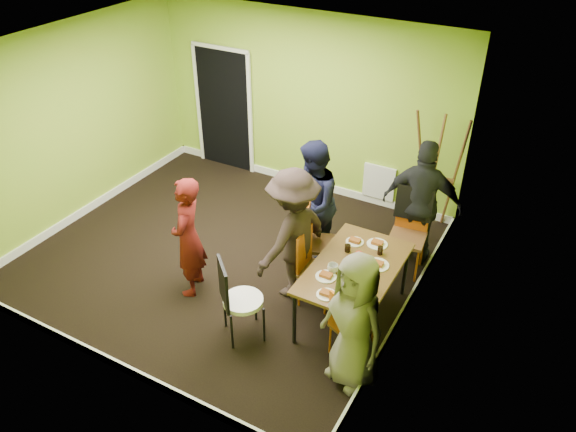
# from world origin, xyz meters

# --- Properties ---
(ground) EXTENTS (5.00, 5.00, 0.00)m
(ground) POSITION_xyz_m (0.00, 0.00, 0.00)
(ground) COLOR black
(ground) RESTS_ON ground
(room_walls) EXTENTS (5.04, 4.54, 2.82)m
(room_walls) POSITION_xyz_m (-0.02, 0.04, 0.99)
(room_walls) COLOR #8EBE31
(room_walls) RESTS_ON ground
(dining_table) EXTENTS (0.90, 1.50, 0.75)m
(dining_table) POSITION_xyz_m (1.96, -0.30, 0.70)
(dining_table) COLOR black
(dining_table) RESTS_ON ground
(chair_left_far) EXTENTS (0.55, 0.55, 1.04)m
(chair_left_far) POSITION_xyz_m (1.23, 0.22, 0.58)
(chair_left_far) COLOR #C65B12
(chair_left_far) RESTS_ON ground
(chair_left_near) EXTENTS (0.42, 0.42, 0.98)m
(chair_left_near) POSITION_xyz_m (1.41, -0.25, 0.55)
(chair_left_near) COLOR #C65B12
(chair_left_near) RESTS_ON ground
(chair_back_end) EXTENTS (0.52, 0.59, 1.13)m
(chair_back_end) POSITION_xyz_m (2.18, 1.04, 0.80)
(chair_back_end) COLOR #C65B12
(chair_back_end) RESTS_ON ground
(chair_front_end) EXTENTS (0.48, 0.48, 0.89)m
(chair_front_end) POSITION_xyz_m (2.16, -0.93, 0.50)
(chair_front_end) COLOR #C65B12
(chair_front_end) RESTS_ON ground
(chair_bentwood) EXTENTS (0.57, 0.57, 1.03)m
(chair_bentwood) POSITION_xyz_m (0.96, -1.19, 0.57)
(chair_bentwood) COLOR black
(chair_bentwood) RESTS_ON ground
(easel) EXTENTS (0.73, 0.69, 1.83)m
(easel) POSITION_xyz_m (2.20, 1.93, 0.90)
(easel) COLOR brown
(easel) RESTS_ON ground
(plate_near_left) EXTENTS (0.21, 0.21, 0.01)m
(plate_near_left) POSITION_xyz_m (1.78, 0.12, 0.76)
(plate_near_left) COLOR white
(plate_near_left) RESTS_ON dining_table
(plate_near_right) EXTENTS (0.23, 0.23, 0.01)m
(plate_near_right) POSITION_xyz_m (1.76, -0.62, 0.76)
(plate_near_right) COLOR white
(plate_near_right) RESTS_ON dining_table
(plate_far_back) EXTENTS (0.25, 0.25, 0.01)m
(plate_far_back) POSITION_xyz_m (2.02, 0.21, 0.76)
(plate_far_back) COLOR white
(plate_far_back) RESTS_ON dining_table
(plate_far_front) EXTENTS (0.21, 0.21, 0.01)m
(plate_far_front) POSITION_xyz_m (1.89, -0.89, 0.76)
(plate_far_front) COLOR white
(plate_far_front) RESTS_ON dining_table
(plate_wall_back) EXTENTS (0.27, 0.27, 0.01)m
(plate_wall_back) POSITION_xyz_m (2.17, -0.16, 0.76)
(plate_wall_back) COLOR white
(plate_wall_back) RESTS_ON dining_table
(plate_wall_front) EXTENTS (0.22, 0.22, 0.01)m
(plate_wall_front) POSITION_xyz_m (2.13, -0.43, 0.76)
(plate_wall_front) COLOR white
(plate_wall_front) RESTS_ON dining_table
(thermos) EXTENTS (0.07, 0.07, 0.21)m
(thermos) POSITION_xyz_m (2.01, -0.34, 0.85)
(thermos) COLOR white
(thermos) RESTS_ON dining_table
(blue_bottle) EXTENTS (0.08, 0.08, 0.18)m
(blue_bottle) POSITION_xyz_m (2.22, -0.62, 0.84)
(blue_bottle) COLOR #174DAE
(blue_bottle) RESTS_ON dining_table
(orange_bottle) EXTENTS (0.04, 0.04, 0.07)m
(orange_bottle) POSITION_xyz_m (1.97, -0.16, 0.79)
(orange_bottle) COLOR #C65B12
(orange_bottle) RESTS_ON dining_table
(glass_mid) EXTENTS (0.07, 0.07, 0.09)m
(glass_mid) POSITION_xyz_m (1.77, -0.08, 0.79)
(glass_mid) COLOR black
(glass_mid) RESTS_ON dining_table
(glass_back) EXTENTS (0.06, 0.06, 0.10)m
(glass_back) POSITION_xyz_m (2.12, 0.05, 0.80)
(glass_back) COLOR black
(glass_back) RESTS_ON dining_table
(glass_front) EXTENTS (0.07, 0.07, 0.09)m
(glass_front) POSITION_xyz_m (2.02, -0.79, 0.79)
(glass_front) COLOR black
(glass_front) RESTS_ON dining_table
(cup_a) EXTENTS (0.12, 0.12, 0.10)m
(cup_a) POSITION_xyz_m (1.78, -0.51, 0.80)
(cup_a) COLOR white
(cup_a) RESTS_ON dining_table
(cup_b) EXTENTS (0.10, 0.10, 0.09)m
(cup_b) POSITION_xyz_m (2.15, -0.33, 0.79)
(cup_b) COLOR white
(cup_b) RESTS_ON dining_table
(person_standing) EXTENTS (0.55, 0.66, 1.56)m
(person_standing) POSITION_xyz_m (0.02, -0.78, 0.78)
(person_standing) COLOR #51100E
(person_standing) RESTS_ON ground
(person_left_far) EXTENTS (0.85, 0.97, 1.69)m
(person_left_far) POSITION_xyz_m (1.01, 0.52, 0.85)
(person_left_far) COLOR black
(person_left_far) RESTS_ON ground
(person_left_near) EXTENTS (0.86, 1.21, 1.70)m
(person_left_near) POSITION_xyz_m (1.13, -0.22, 0.85)
(person_left_near) COLOR black
(person_left_near) RESTS_ON ground
(person_back_end) EXTENTS (1.05, 0.53, 1.73)m
(person_back_end) POSITION_xyz_m (2.25, 1.16, 0.87)
(person_back_end) COLOR black
(person_back_end) RESTS_ON ground
(person_front_end) EXTENTS (0.89, 0.75, 1.55)m
(person_front_end) POSITION_xyz_m (2.32, -1.13, 0.77)
(person_front_end) COLOR gray
(person_front_end) RESTS_ON ground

